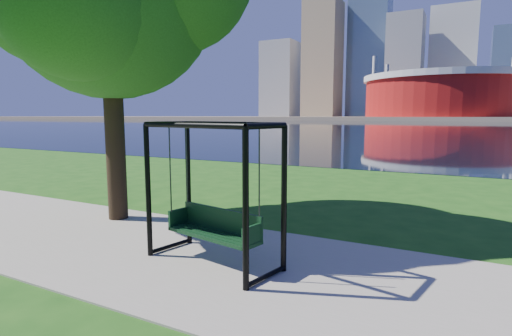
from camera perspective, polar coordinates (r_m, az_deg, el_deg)
The scene contains 7 objects.
ground at distance 6.93m, azimuth 0.97°, elevation -12.83°, with size 900.00×900.00×0.00m, color #1E5114.
path at distance 6.52m, azimuth -1.08°, elevation -14.05°, with size 120.00×4.00×0.03m, color #9E937F.
river at distance 107.87m, azimuth 26.41°, elevation 5.39°, with size 900.00×180.00×0.02m, color black.
far_bank at distance 311.82m, azimuth 27.49°, elevation 6.34°, with size 900.00×228.00×2.00m, color #937F60.
stadium at distance 241.44m, azimuth 25.11°, elevation 9.55°, with size 83.00×83.00×32.00m.
skyline at distance 327.00m, azimuth 27.12°, elevation 12.51°, with size 392.00×66.00×96.50m.
swing at distance 6.44m, azimuth -6.07°, elevation -4.11°, with size 2.41×1.40×2.31m.
Camera 1 is at (2.94, -5.81, 2.40)m, focal length 28.00 mm.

